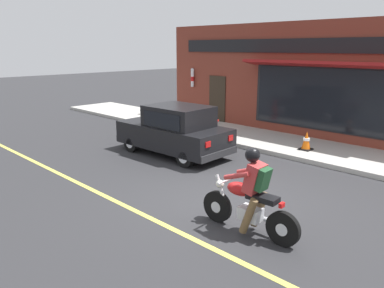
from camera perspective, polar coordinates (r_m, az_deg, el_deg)
The scene contains 8 objects.
ground_plane at distance 8.51m, azimuth 4.97°, elevation -8.30°, with size 80.00×80.00×0.00m, color #2B2B2D.
sidewalk_curb at distance 14.02m, azimuth 8.60°, elevation 1.07°, with size 2.60×22.00×0.14m, color #ADAAA3.
lane_stripe at distance 9.62m, azimuth -16.22°, elevation -6.09°, with size 0.12×19.80×0.01m, color #D1C64C.
storefront_building at distance 14.68m, azimuth 14.26°, elevation 9.45°, with size 1.25×11.50×4.20m.
motorcycle_with_rider at distance 6.83m, azimuth 8.81°, elevation -8.19°, with size 0.57×2.02×1.62m.
car_hatchback at distance 11.68m, azimuth -2.66°, elevation 2.01°, with size 1.76×3.83×1.57m.
traffic_cone at distance 12.35m, azimuth 17.03°, elevation 0.47°, with size 0.36×0.36×0.60m.
fire_hydrant at distance 13.93m, azimuth 3.51°, elevation 3.23°, with size 0.36×0.24×0.88m.
Camera 1 is at (-6.09, -4.96, 3.30)m, focal length 35.00 mm.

